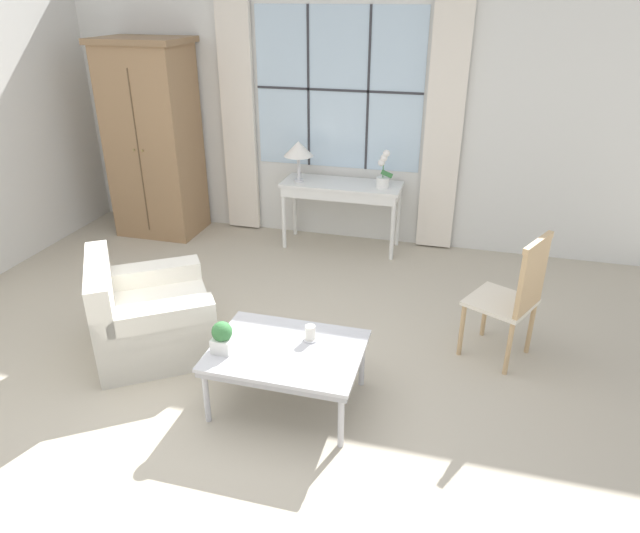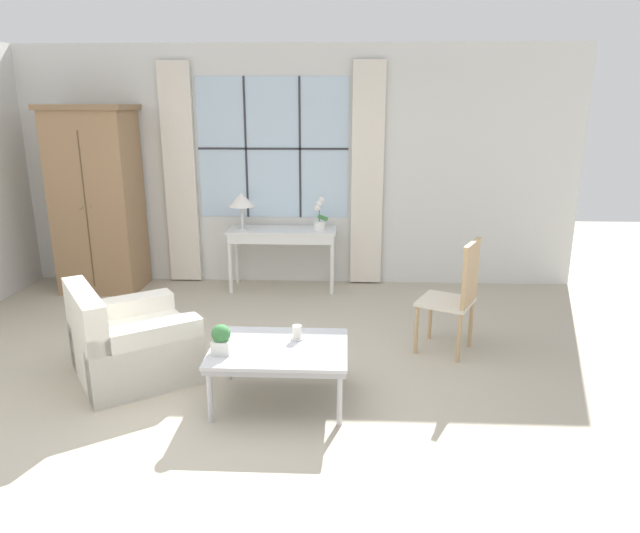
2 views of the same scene
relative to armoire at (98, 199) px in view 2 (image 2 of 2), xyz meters
The scene contains 11 objects.
ground_plane 3.47m from the armoire, 52.66° to the right, with size 14.00×14.00×0.00m, color #B2A893.
wall_back_windowed 2.07m from the armoire, 11.24° to the left, with size 7.20×0.14×2.80m.
armoire is the anchor object (origin of this frame).
console_table 2.17m from the armoire, ahead, with size 1.26×0.47×0.72m.
table_lamp 1.67m from the armoire, ahead, with size 0.31×0.31×0.43m.
potted_orchid 2.57m from the armoire, ahead, with size 0.17×0.13×0.39m.
armchair_upholstered 2.66m from the armoire, 63.08° to the right, with size 1.22×1.23×0.78m.
side_chair_wooden 4.23m from the armoire, 23.70° to the right, with size 0.59×0.59×1.02m.
coffee_table 3.61m from the armoire, 47.56° to the right, with size 0.99×0.74×0.43m.
potted_plant_small 3.44m from the armoire, 53.92° to the right, with size 0.13×0.13×0.21m.
pillar_candle 3.58m from the armoire, 44.60° to the right, with size 0.10×0.10×0.12m.
Camera 2 is at (0.86, -3.80, 2.13)m, focal length 32.00 mm.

